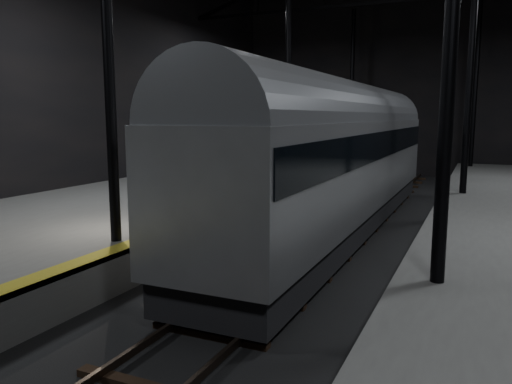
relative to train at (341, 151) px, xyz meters
The scene contains 6 objects.
ground 4.34m from the train, 90.00° to the right, with size 44.00×44.00×0.00m, color black.
platform_left 8.51m from the train, 156.65° to the right, with size 9.00×43.80×1.00m, color #545451.
tactile_strip 4.96m from the train, 135.11° to the right, with size 0.50×43.80×0.01m, color olive.
track 4.29m from the train, 90.00° to the right, with size 2.40×43.00×0.24m.
train is the anchor object (origin of this frame).
woman 5.87m from the train, 145.03° to the right, with size 0.53×0.35×1.46m, color #9B745F.
Camera 1 is at (4.43, -13.63, 4.09)m, focal length 35.00 mm.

